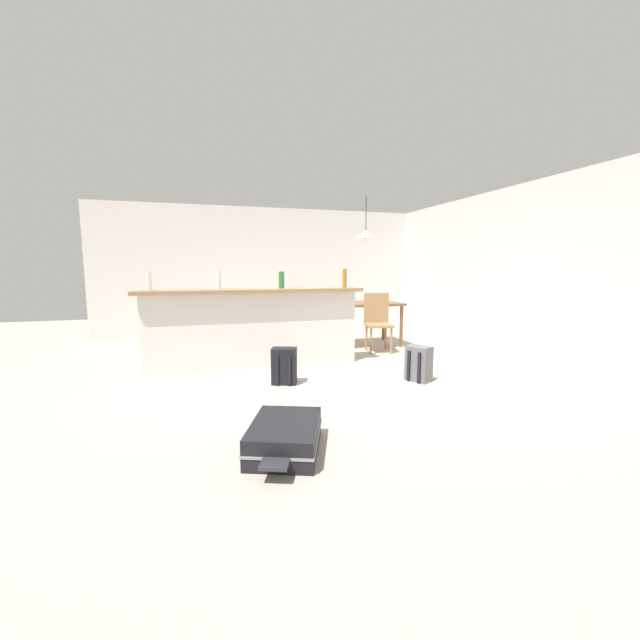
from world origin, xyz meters
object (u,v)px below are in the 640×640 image
object	(u,v)px
backpack_grey	(419,364)
bottle_amber	(345,278)
dining_chair_near_partition	(378,319)
backpack_black	(284,366)
bottle_clear	(219,280)
suitcase_flat_black	(285,437)
pendant_lamp	(366,234)
bottle_green	(281,280)
dining_table	(367,308)
bottle_white	(149,281)

from	to	relation	value
backpack_grey	bottle_amber	bearing A→B (deg)	113.80
dining_chair_near_partition	backpack_black	xyz separation A→B (m)	(-1.80, -1.32, -0.31)
backpack_grey	backpack_black	bearing A→B (deg)	167.00
bottle_clear	suitcase_flat_black	xyz separation A→B (m)	(0.32, -2.57, -1.07)
backpack_black	backpack_grey	distance (m)	1.59
pendant_lamp	suitcase_flat_black	xyz separation A→B (m)	(-2.15, -3.55, -1.78)
dining_chair_near_partition	pendant_lamp	world-z (taller)	pendant_lamp
bottle_green	backpack_grey	xyz separation A→B (m)	(1.39, -1.24, -0.97)
pendant_lamp	bottle_clear	bearing A→B (deg)	-158.33
pendant_lamp	backpack_black	xyz separation A→B (m)	(-1.80, -1.87, -1.69)
dining_table	dining_chair_near_partition	distance (m)	0.55
backpack_black	suitcase_flat_black	bearing A→B (deg)	-101.65
bottle_clear	suitcase_flat_black	world-z (taller)	bottle_clear
bottle_green	backpack_black	bearing A→B (deg)	-100.06
bottle_amber	suitcase_flat_black	bearing A→B (deg)	-119.06
bottle_amber	dining_table	size ratio (longest dim) A/B	0.24
dining_chair_near_partition	backpack_grey	size ratio (longest dim) A/B	2.21
bottle_white	bottle_green	bearing A→B (deg)	3.20
bottle_clear	bottle_amber	size ratio (longest dim) A/B	0.91
dining_chair_near_partition	backpack_black	size ratio (longest dim) A/B	2.21
dining_chair_near_partition	backpack_grey	bearing A→B (deg)	-98.30
dining_chair_near_partition	suitcase_flat_black	bearing A→B (deg)	-125.48
suitcase_flat_black	backpack_black	bearing A→B (deg)	78.35
pendant_lamp	backpack_grey	xyz separation A→B (m)	(-0.25, -2.23, -1.69)
dining_chair_near_partition	bottle_green	bearing A→B (deg)	-165.00
bottle_clear	bottle_amber	world-z (taller)	bottle_amber
pendant_lamp	bottle_white	bearing A→B (deg)	-161.90
bottle_clear	dining_chair_near_partition	size ratio (longest dim) A/B	0.26
bottle_amber	backpack_grey	distance (m)	1.61
dining_chair_near_partition	backpack_black	distance (m)	2.25
bottle_clear	backpack_black	xyz separation A→B (m)	(0.67, -0.89, -0.97)
suitcase_flat_black	backpack_grey	xyz separation A→B (m)	(1.90, 1.32, 0.09)
bottle_white	dining_chair_near_partition	xyz separation A→B (m)	(3.28, 0.53, -0.65)
dining_chair_near_partition	backpack_grey	world-z (taller)	dining_chair_near_partition
bottle_white	backpack_grey	bearing A→B (deg)	-20.77
pendant_lamp	backpack_black	distance (m)	3.10
bottle_white	suitcase_flat_black	world-z (taller)	bottle_white
bottle_green	dining_chair_near_partition	xyz separation A→B (m)	(1.64, 0.44, -0.65)
bottle_green	suitcase_flat_black	world-z (taller)	bottle_green
dining_table	suitcase_flat_black	xyz separation A→B (m)	(-2.18, -3.54, -0.54)
backpack_grey	suitcase_flat_black	bearing A→B (deg)	-145.09
bottle_white	backpack_grey	world-z (taller)	bottle_white
bottle_white	pendant_lamp	size ratio (longest dim) A/B	0.31
bottle_amber	dining_chair_near_partition	world-z (taller)	bottle_amber
bottle_clear	bottle_amber	distance (m)	1.70
backpack_black	backpack_grey	bearing A→B (deg)	-13.00
dining_table	dining_chair_near_partition	bearing A→B (deg)	-94.33
pendant_lamp	suitcase_flat_black	bearing A→B (deg)	-121.20
bottle_clear	dining_table	bearing A→B (deg)	21.21
bottle_clear	backpack_black	distance (m)	1.48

